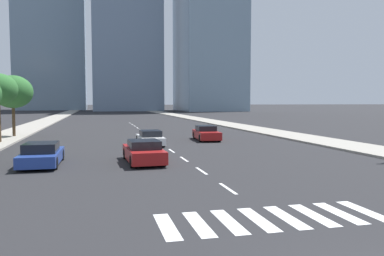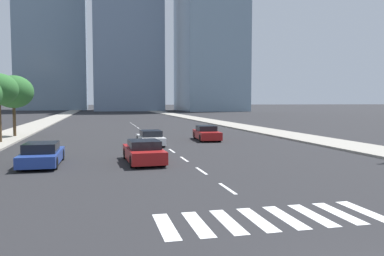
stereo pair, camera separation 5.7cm
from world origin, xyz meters
The scene contains 8 objects.
sidewalk_east centered at (13.57, 30.00, 0.07)m, with size 4.00×260.00×0.15m, color gray.
crosswalk_near centered at (0.00, 5.24, 0.00)m, with size 6.75×2.36×0.01m.
lane_divider_center centered at (0.00, 33.24, 0.00)m, with size 0.14×50.00×0.01m.
sedan_blue_0 centered at (-7.94, 16.90, 0.57)m, with size 1.99×4.71×1.24m.
sedan_red_1 centered at (4.41, 27.95, 0.60)m, with size 2.15×4.68×1.28m.
sedan_white_2 centered at (-0.99, 25.12, 0.55)m, with size 1.84×4.59×1.18m.
sedan_red_3 centered at (-2.49, 16.58, 0.60)m, with size 2.04×4.79×1.28m.
street_tree_fourth centered at (-12.77, 34.57, 4.35)m, with size 3.66×3.66×5.77m.
Camera 1 is at (-4.94, -5.04, 3.44)m, focal length 36.09 mm.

